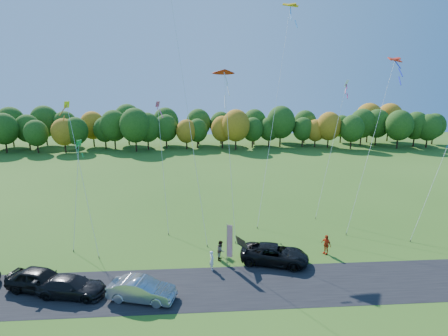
{
  "coord_description": "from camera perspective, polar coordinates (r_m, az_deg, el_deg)",
  "views": [
    {
      "loc": [
        -2.33,
        -27.85,
        15.17
      ],
      "look_at": [
        0.0,
        6.0,
        7.0
      ],
      "focal_mm": 28.0,
      "sensor_mm": 36.0,
      "label": 1
    }
  ],
  "objects": [
    {
      "name": "ground",
      "position": [
        31.79,
        0.77,
        -14.96
      ],
      "size": [
        160.0,
        160.0,
        0.0
      ],
      "primitive_type": "plane",
      "color": "#305917"
    },
    {
      "name": "person_east",
      "position": [
        33.93,
        16.32,
        -11.88
      ],
      "size": [
        0.92,
        1.16,
        1.84
      ],
      "primitive_type": "imported",
      "rotation": [
        0.0,
        0.0,
        -1.05
      ],
      "color": "red",
      "rests_on": "ground"
    },
    {
      "name": "person_tailgate_b",
      "position": [
        31.68,
        -0.52,
        -13.27
      ],
      "size": [
        0.82,
        0.97,
        1.76
      ],
      "primitive_type": "imported",
      "rotation": [
        0.0,
        0.0,
        1.38
      ],
      "color": "gray",
      "rests_on": "ground"
    },
    {
      "name": "dark_truck_b",
      "position": [
        30.76,
        -27.78,
        -15.83
      ],
      "size": [
        5.53,
        3.44,
        1.75
      ],
      "primitive_type": "imported",
      "rotation": [
        0.0,
        0.0,
        1.28
      ],
      "color": "black",
      "rests_on": "ground"
    },
    {
      "name": "kite_diamond_green",
      "position": [
        36.69,
        -22.95,
        -2.95
      ],
      "size": [
        1.09,
        5.26,
        10.09
      ],
      "color": "#4C3F33",
      "rests_on": "ground"
    },
    {
      "name": "person_tailgate_a",
      "position": [
        30.22,
        -1.99,
        -14.8
      ],
      "size": [
        0.46,
        0.64,
        1.66
      ],
      "primitive_type": "imported",
      "rotation": [
        0.0,
        0.0,
        1.67
      ],
      "color": "white",
      "rests_on": "ground"
    },
    {
      "name": "kite_delta_red",
      "position": [
        36.17,
        0.74,
        5.0
      ],
      "size": [
        2.55,
        8.55,
        17.93
      ],
      "color": "#4C3F33",
      "rests_on": "ground"
    },
    {
      "name": "black_suv",
      "position": [
        31.49,
        8.26,
        -13.74
      ],
      "size": [
        6.38,
        4.28,
        1.62
      ],
      "primitive_type": "imported",
      "rotation": [
        0.0,
        0.0,
        1.27
      ],
      "color": "black",
      "rests_on": "ground"
    },
    {
      "name": "tree_line",
      "position": [
        84.26,
        -2.3,
        3.16
      ],
      "size": [
        116.0,
        12.0,
        10.0
      ],
      "primitive_type": null,
      "color": "#1E4711",
      "rests_on": "ground"
    },
    {
      "name": "feather_flag",
      "position": [
        29.96,
        0.84,
        -11.78
      ],
      "size": [
        0.48,
        0.25,
        3.86
      ],
      "color": "#999999",
      "rests_on": "ground"
    },
    {
      "name": "silver_sedan",
      "position": [
        27.19,
        -13.29,
        -18.76
      ],
      "size": [
        5.13,
        2.85,
        1.6
      ],
      "primitive_type": "imported",
      "rotation": [
        0.0,
        0.0,
        1.32
      ],
      "color": "#9E9DA1",
      "rests_on": "ground"
    },
    {
      "name": "dark_truck_a",
      "position": [
        29.26,
        -23.65,
        -17.27
      ],
      "size": [
        5.33,
        2.93,
        1.46
      ],
      "primitive_type": "imported",
      "rotation": [
        0.0,
        0.0,
        1.39
      ],
      "color": "black",
      "rests_on": "ground"
    },
    {
      "name": "kite_diamond_white",
      "position": [
        42.96,
        17.13,
        2.99
      ],
      "size": [
        5.11,
        5.47,
        16.06
      ],
      "color": "#4C3F33",
      "rests_on": "ground"
    },
    {
      "name": "asphalt_strip",
      "position": [
        28.35,
        1.47,
        -18.8
      ],
      "size": [
        90.0,
        6.0,
        0.01
      ],
      "primitive_type": "cube",
      "color": "black",
      "rests_on": "ground"
    },
    {
      "name": "kite_parafoil_orange",
      "position": [
        42.58,
        8.41,
        10.07
      ],
      "size": [
        8.11,
        14.23,
        25.9
      ],
      "color": "#4C3F33",
      "rests_on": "ground"
    },
    {
      "name": "kite_delta_blue",
      "position": [
        36.19,
        -6.61,
        13.35
      ],
      "size": [
        5.76,
        11.82,
        31.21
      ],
      "color": "#4C3F33",
      "rests_on": "ground"
    },
    {
      "name": "kite_diamond_yellow",
      "position": [
        35.52,
        -22.19,
        -1.28
      ],
      "size": [
        4.52,
        7.45,
        13.86
      ],
      "color": "#4C3F33",
      "rests_on": "ground"
    },
    {
      "name": "kite_diamond_pink",
      "position": [
        38.94,
        -9.99,
        0.6
      ],
      "size": [
        2.04,
        8.5,
        13.54
      ],
      "color": "#4C3F33",
      "rests_on": "ground"
    },
    {
      "name": "kite_diamond_blue_low",
      "position": [
        40.99,
        30.53,
        -3.35
      ],
      "size": [
        5.48,
        3.92,
        9.59
      ],
      "color": "#4C3F33",
      "rests_on": "ground"
    },
    {
      "name": "kite_parafoil_rainbow",
      "position": [
        41.33,
        23.01,
        3.97
      ],
      "size": [
        9.23,
        8.38,
        18.52
      ],
      "color": "#4C3F33",
      "rests_on": "ground"
    }
  ]
}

